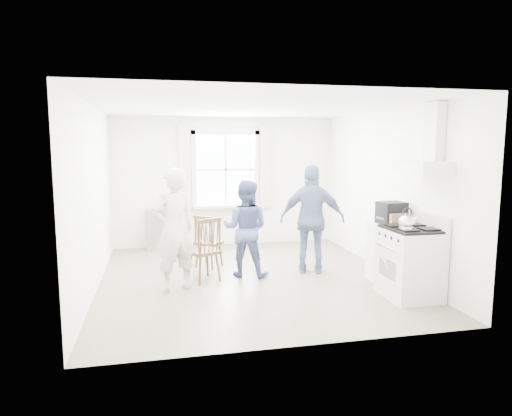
{
  "coord_description": "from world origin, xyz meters",
  "views": [
    {
      "loc": [
        -1.37,
        -6.72,
        2.02
      ],
      "look_at": [
        0.14,
        0.2,
        1.06
      ],
      "focal_mm": 32.0,
      "sensor_mm": 36.0,
      "label": 1
    }
  ],
  "objects": [
    {
      "name": "cardboard_box",
      "position": [
        1.96,
        -0.85,
        0.99
      ],
      "size": [
        0.28,
        0.21,
        0.17
      ],
      "primitive_type": "cube",
      "rotation": [
        0.0,
        0.0,
        0.06
      ],
      "color": "#926647",
      "rests_on": "low_cabinet"
    },
    {
      "name": "window_assembly",
      "position": [
        0.0,
        2.45,
        1.46
      ],
      "size": [
        1.88,
        0.24,
        1.7
      ],
      "color": "white",
      "rests_on": "room_shell"
    },
    {
      "name": "person_left",
      "position": [
        -1.16,
        -0.38,
        0.87
      ],
      "size": [
        0.83,
        0.83,
        1.73
      ],
      "primitive_type": "imported",
      "rotation": [
        0.0,
        0.0,
        3.56
      ],
      "color": "silver",
      "rests_on": "ground"
    },
    {
      "name": "range_hood",
      "position": [
        2.07,
        -1.35,
        1.9
      ],
      "size": [
        0.45,
        0.76,
        0.94
      ],
      "color": "silver",
      "rests_on": "room_shell"
    },
    {
      "name": "shelf_unit",
      "position": [
        -1.4,
        2.33,
        0.4
      ],
      "size": [
        0.4,
        0.3,
        0.8
      ],
      "primitive_type": "cube",
      "color": "gray",
      "rests_on": "ground"
    },
    {
      "name": "kettle",
      "position": [
        1.75,
        -1.49,
        1.05
      ],
      "size": [
        0.21,
        0.21,
        0.3
      ],
      "color": "silver",
      "rests_on": "gas_stove"
    },
    {
      "name": "person_right",
      "position": [
        1.03,
        0.08,
        0.87
      ],
      "size": [
        1.3,
        1.3,
        1.74
      ],
      "primitive_type": "imported",
      "rotation": [
        0.0,
        0.0,
        2.8
      ],
      "color": "navy",
      "rests_on": "ground"
    },
    {
      "name": "windsor_chair_b",
      "position": [
        -0.61,
        0.72,
        0.55
      ],
      "size": [
        0.52,
        0.52,
        0.9
      ],
      "color": "#482C17",
      "rests_on": "ground"
    },
    {
      "name": "potted_plant",
      "position": [
        0.55,
        2.36,
        1.03
      ],
      "size": [
        0.24,
        0.24,
        0.37
      ],
      "primitive_type": "imported",
      "rotation": [
        0.0,
        0.0,
        0.21
      ],
      "color": "#377D3B",
      "rests_on": "window_assembly"
    },
    {
      "name": "low_cabinet",
      "position": [
        1.98,
        -0.65,
        0.45
      ],
      "size": [
        0.5,
        0.55,
        0.9
      ],
      "primitive_type": "cube",
      "color": "silver",
      "rests_on": "ground"
    },
    {
      "name": "windsor_chair_a",
      "position": [
        -0.67,
        -0.09,
        0.6
      ],
      "size": [
        0.55,
        0.55,
        0.98
      ],
      "color": "#482C17",
      "rests_on": "ground"
    },
    {
      "name": "gas_stove",
      "position": [
        1.91,
        -1.35,
        0.48
      ],
      "size": [
        0.68,
        0.76,
        1.12
      ],
      "color": "silver",
      "rests_on": "ground"
    },
    {
      "name": "room_shell",
      "position": [
        0.0,
        0.0,
        1.3
      ],
      "size": [
        4.62,
        5.12,
        2.64
      ],
      "color": "gray",
      "rests_on": "ground"
    },
    {
      "name": "person_mid",
      "position": [
        -0.05,
        0.13,
        0.75
      ],
      "size": [
        0.96,
        0.96,
        1.5
      ],
      "primitive_type": "imported",
      "rotation": [
        0.0,
        0.0,
        2.74
      ],
      "color": "#404B77",
      "rests_on": "ground"
    },
    {
      "name": "stereo_stack",
      "position": [
        1.96,
        -0.71,
        1.06
      ],
      "size": [
        0.39,
        0.36,
        0.32
      ],
      "color": "black",
      "rests_on": "low_cabinet"
    }
  ]
}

